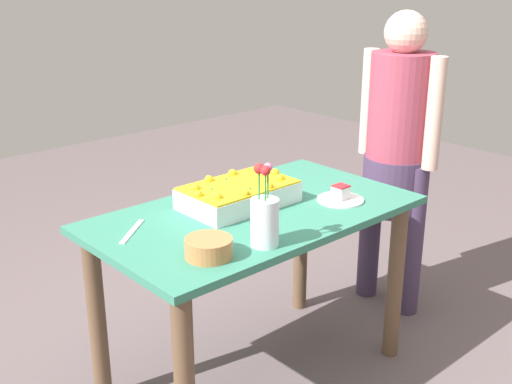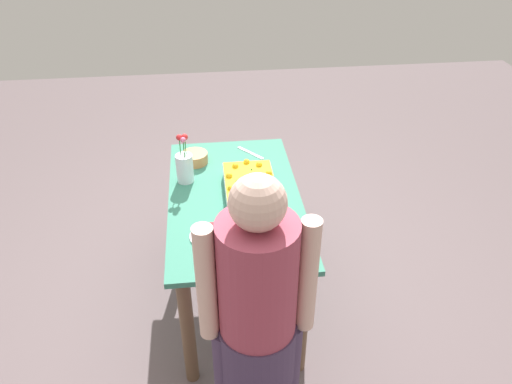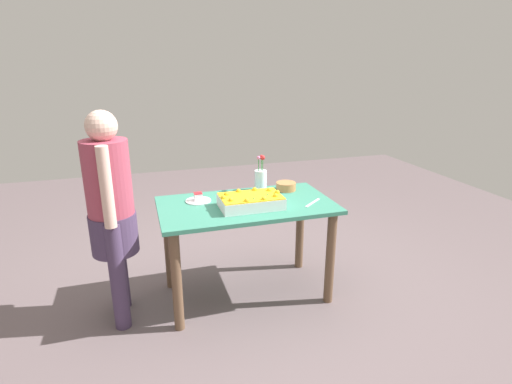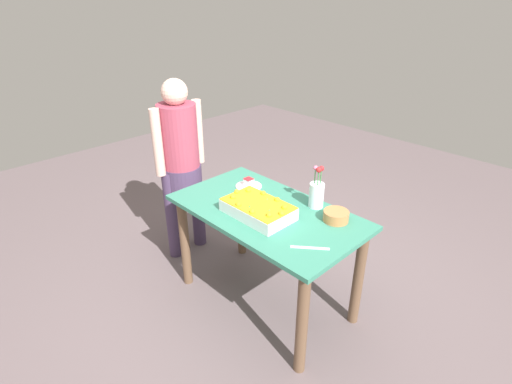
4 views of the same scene
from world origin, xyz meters
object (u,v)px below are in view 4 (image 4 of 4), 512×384
(sheet_cake, at_px, (258,209))
(cake_knife, at_px, (310,248))
(fruit_bowl, at_px, (336,216))
(serving_plate_with_slice, at_px, (249,185))
(person_standing, at_px, (181,159))
(flower_vase, at_px, (317,193))

(sheet_cake, bearing_deg, cake_knife, 173.90)
(sheet_cake, bearing_deg, fruit_bowl, -142.21)
(serving_plate_with_slice, relative_size, cake_knife, 0.88)
(sheet_cake, height_order, person_standing, person_standing)
(cake_knife, relative_size, flower_vase, 0.74)
(cake_knife, relative_size, fruit_bowl, 1.36)
(fruit_bowl, bearing_deg, person_standing, 9.73)
(serving_plate_with_slice, height_order, fruit_bowl, same)
(serving_plate_with_slice, relative_size, fruit_bowl, 1.20)
(flower_vase, xyz_separation_m, person_standing, (1.14, 0.29, -0.01))
(serving_plate_with_slice, bearing_deg, fruit_bowl, -175.29)
(flower_vase, bearing_deg, sheet_cake, 62.14)
(fruit_bowl, height_order, person_standing, person_standing)
(fruit_bowl, bearing_deg, flower_vase, -15.20)
(serving_plate_with_slice, height_order, cake_knife, serving_plate_with_slice)
(cake_knife, distance_m, fruit_bowl, 0.36)
(sheet_cake, distance_m, flower_vase, 0.41)
(cake_knife, bearing_deg, flower_vase, 85.02)
(sheet_cake, xyz_separation_m, serving_plate_with_slice, (0.34, -0.24, -0.03))
(cake_knife, height_order, fruit_bowl, fruit_bowl)
(flower_vase, bearing_deg, cake_knife, 124.40)
(cake_knife, height_order, flower_vase, flower_vase)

